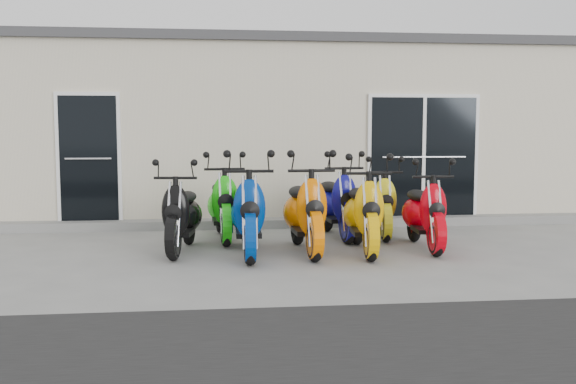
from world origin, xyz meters
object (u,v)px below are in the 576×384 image
(scooter_front_orange_b, at_px, (364,202))
(scooter_back_blue, at_px, (336,194))
(scooter_front_blue, at_px, (248,202))
(scooter_back_yellow, at_px, (380,196))
(scooter_front_black, at_px, (182,205))
(scooter_front_red, at_px, (424,203))
(scooter_front_orange_a, at_px, (305,201))
(scooter_back_green, at_px, (223,195))

(scooter_front_orange_b, relative_size, scooter_back_blue, 1.01)
(scooter_front_blue, relative_size, scooter_back_yellow, 1.11)
(scooter_front_black, xyz_separation_m, scooter_front_red, (3.40, -0.12, -0.00))
(scooter_back_blue, height_order, scooter_back_yellow, scooter_back_blue)
(scooter_front_black, bearing_deg, scooter_front_blue, -11.99)
(scooter_front_black, xyz_separation_m, scooter_back_blue, (2.33, 0.96, 0.03))
(scooter_front_orange_a, distance_m, scooter_back_blue, 1.34)
(scooter_front_orange_a, relative_size, scooter_back_blue, 1.04)
(scooter_back_yellow, bearing_deg, scooter_back_green, -172.52)
(scooter_front_black, height_order, scooter_front_red, scooter_front_black)
(scooter_front_orange_b, height_order, scooter_back_green, scooter_front_orange_b)
(scooter_front_black, distance_m, scooter_front_orange_b, 2.49)
(scooter_front_orange_a, relative_size, scooter_front_red, 1.10)
(scooter_front_orange_a, bearing_deg, scooter_front_red, 0.43)
(scooter_front_black, relative_size, scooter_back_green, 0.95)
(scooter_front_blue, bearing_deg, scooter_back_yellow, 32.67)
(scooter_front_black, xyz_separation_m, scooter_front_orange_b, (2.48, -0.30, 0.04))
(scooter_front_red, height_order, scooter_back_blue, scooter_back_blue)
(scooter_front_orange_b, distance_m, scooter_back_blue, 1.27)
(scooter_front_black, distance_m, scooter_back_yellow, 3.22)
(scooter_front_orange_b, distance_m, scooter_back_green, 2.28)
(scooter_back_green, bearing_deg, scooter_front_orange_b, -36.80)
(scooter_front_orange_a, xyz_separation_m, scooter_front_orange_b, (0.80, -0.08, -0.02))
(scooter_front_orange_a, distance_m, scooter_front_red, 1.72)
(scooter_front_orange_a, bearing_deg, scooter_front_blue, -175.42)
(scooter_front_blue, bearing_deg, scooter_back_green, 105.21)
(scooter_back_green, distance_m, scooter_back_blue, 1.76)
(scooter_front_blue, distance_m, scooter_back_yellow, 2.54)
(scooter_front_black, relative_size, scooter_front_blue, 0.91)
(scooter_front_orange_a, height_order, scooter_back_green, scooter_front_orange_a)
(scooter_back_blue, distance_m, scooter_back_yellow, 0.72)
(scooter_front_black, bearing_deg, scooter_front_orange_a, 0.12)
(scooter_front_black, distance_m, scooter_front_blue, 0.95)
(scooter_front_orange_b, xyz_separation_m, scooter_front_red, (0.92, 0.18, -0.04))
(scooter_back_blue, bearing_deg, scooter_front_black, -162.59)
(scooter_front_red, height_order, scooter_back_green, scooter_back_green)
(scooter_back_blue, bearing_deg, scooter_front_orange_b, -88.50)
(scooter_front_orange_b, bearing_deg, scooter_back_green, 150.75)
(scooter_front_red, relative_size, scooter_back_blue, 0.95)
(scooter_front_blue, distance_m, scooter_front_orange_b, 1.58)
(scooter_front_orange_a, relative_size, scooter_back_green, 1.04)
(scooter_back_yellow, bearing_deg, scooter_front_red, -67.09)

